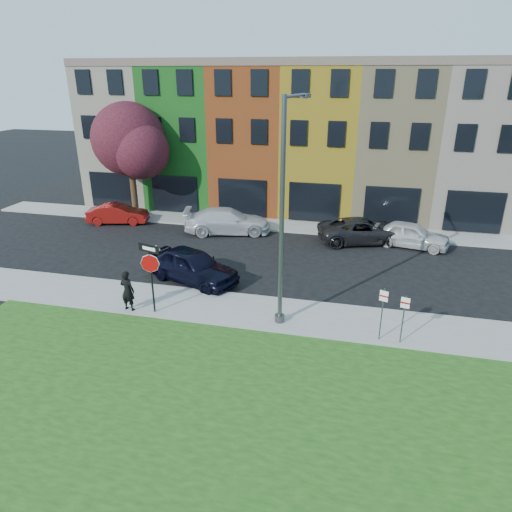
% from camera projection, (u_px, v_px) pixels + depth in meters
% --- Properties ---
extents(ground, '(120.00, 120.00, 0.00)m').
position_uv_depth(ground, '(262.00, 356.00, 16.63)').
color(ground, black).
rests_on(ground, ground).
extents(sidewalk_near, '(40.00, 3.00, 0.12)m').
position_uv_depth(sidewalk_near, '(324.00, 320.00, 18.90)').
color(sidewalk_near, gray).
rests_on(sidewalk_near, ground).
extents(sidewalk_far, '(40.00, 2.40, 0.12)m').
position_uv_depth(sidewalk_far, '(267.00, 225.00, 30.79)').
color(sidewalk_far, gray).
rests_on(sidewalk_far, ground).
extents(rowhouse_block, '(30.00, 10.12, 10.00)m').
position_uv_depth(rowhouse_block, '(291.00, 138.00, 34.43)').
color(rowhouse_block, beige).
rests_on(rowhouse_block, ground).
extents(stop_sign, '(1.02, 0.34, 3.06)m').
position_uv_depth(stop_sign, '(150.00, 265.00, 18.63)').
color(stop_sign, black).
rests_on(stop_sign, sidewalk_near).
extents(man, '(0.77, 0.60, 1.80)m').
position_uv_depth(man, '(127.00, 291.00, 19.30)').
color(man, black).
rests_on(man, sidewalk_near).
extents(sedan_near, '(5.30, 6.23, 1.67)m').
position_uv_depth(sedan_near, '(192.00, 265.00, 22.29)').
color(sedan_near, black).
rests_on(sedan_near, ground).
extents(parked_car_red, '(3.32, 4.71, 1.33)m').
position_uv_depth(parked_car_red, '(118.00, 214.00, 31.02)').
color(parked_car_red, maroon).
rests_on(parked_car_red, ground).
extents(parked_car_silver, '(4.85, 6.53, 1.59)m').
position_uv_depth(parked_car_silver, '(228.00, 221.00, 29.12)').
color(parked_car_silver, silver).
rests_on(parked_car_silver, ground).
extents(parked_car_dark, '(5.54, 6.73, 1.47)m').
position_uv_depth(parked_car_dark, '(362.00, 230.00, 27.52)').
color(parked_car_dark, black).
rests_on(parked_car_dark, ground).
extents(parked_car_white, '(3.57, 5.09, 1.49)m').
position_uv_depth(parked_car_white, '(411.00, 235.00, 26.80)').
color(parked_car_white, silver).
rests_on(parked_car_white, ground).
extents(street_lamp, '(0.83, 2.55, 8.81)m').
position_uv_depth(street_lamp, '(284.00, 216.00, 17.20)').
color(street_lamp, '#494C4E').
rests_on(street_lamp, sidewalk_near).
extents(parking_sign_a, '(0.31, 0.14, 2.16)m').
position_uv_depth(parking_sign_a, '(382.00, 308.00, 16.93)').
color(parking_sign_a, '#494C4E').
rests_on(parking_sign_a, sidewalk_near).
extents(parking_sign_b, '(0.32, 0.12, 1.95)m').
position_uv_depth(parking_sign_b, '(404.00, 313.00, 16.78)').
color(parking_sign_b, '#494C4E').
rests_on(parking_sign_b, sidewalk_near).
extents(tree_purple, '(5.95, 5.21, 7.75)m').
position_uv_depth(tree_purple, '(130.00, 141.00, 30.97)').
color(tree_purple, black).
rests_on(tree_purple, sidewalk_far).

